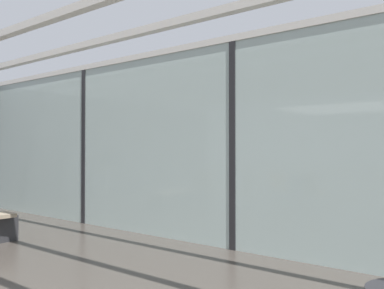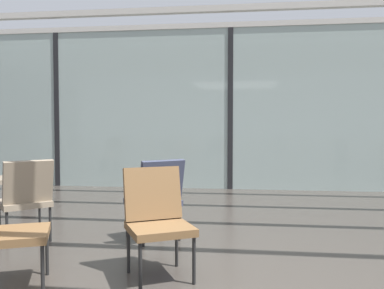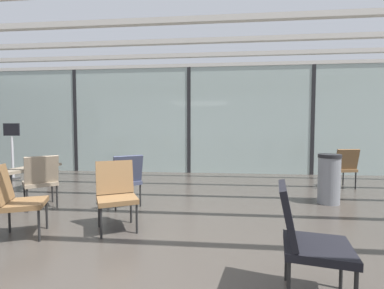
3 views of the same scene
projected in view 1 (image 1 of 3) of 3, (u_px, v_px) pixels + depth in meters
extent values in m
cube|color=#A3B7B2|center=(234.00, 145.00, 5.90)|extent=(14.00, 0.08, 3.09)
cube|color=black|center=(85.00, 146.00, 8.02)|extent=(0.10, 0.12, 3.09)
cube|color=black|center=(234.00, 145.00, 5.90)|extent=(0.10, 0.12, 3.09)
cube|color=beige|center=(189.00, 20.00, 5.05)|extent=(13.72, 0.12, 0.10)
cube|color=beige|center=(234.00, 39.00, 5.92)|extent=(13.72, 0.12, 0.10)
ellipsoid|color=silver|center=(353.00, 121.00, 10.41)|extent=(13.71, 4.46, 4.46)
sphere|color=gray|center=(170.00, 129.00, 14.23)|extent=(2.45, 2.45, 2.45)
sphere|color=black|center=(192.00, 111.00, 11.06)|extent=(0.28, 0.28, 0.28)
sphere|color=black|center=(219.00, 109.00, 10.52)|extent=(0.28, 0.28, 0.28)
sphere|color=black|center=(249.00, 106.00, 9.97)|extent=(0.28, 0.28, 0.28)
sphere|color=black|center=(282.00, 104.00, 9.43)|extent=(0.28, 0.28, 0.28)
sphere|color=black|center=(319.00, 101.00, 8.88)|extent=(0.28, 0.28, 0.28)
sphere|color=black|center=(362.00, 98.00, 8.34)|extent=(0.28, 0.28, 0.28)
cube|color=#262628|center=(7.00, 229.00, 6.35)|extent=(0.06, 0.36, 0.41)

